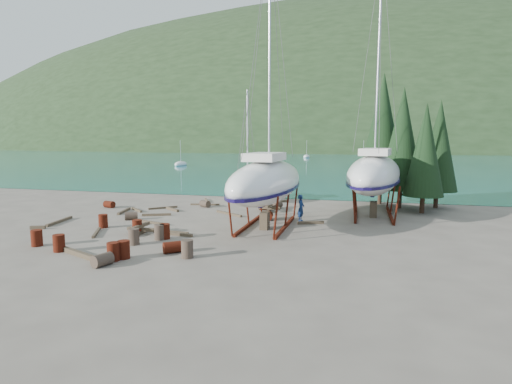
% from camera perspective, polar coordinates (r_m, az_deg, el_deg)
% --- Properties ---
extents(ground, '(600.00, 600.00, 0.00)m').
position_cam_1_polar(ground, '(25.47, -6.92, -5.51)').
color(ground, '#60564C').
rests_on(ground, ground).
extents(bay_water, '(700.00, 700.00, 0.00)m').
position_cam_1_polar(bay_water, '(338.26, 13.07, 6.19)').
color(bay_water, '#18617A').
rests_on(bay_water, ground).
extents(far_hill, '(800.00, 360.00, 110.00)m').
position_cam_1_polar(far_hill, '(343.26, 13.09, 6.21)').
color(far_hill, black).
rests_on(far_hill, ground).
extents(far_house_left, '(6.60, 5.60, 5.60)m').
position_cam_1_polar(far_house_left, '(224.05, -3.46, 6.63)').
color(far_house_left, beige).
rests_on(far_house_left, ground).
extents(far_house_center, '(6.60, 5.60, 5.60)m').
position_cam_1_polar(far_house_center, '(215.09, 6.80, 6.56)').
color(far_house_center, beige).
rests_on(far_house_center, ground).
extents(far_house_right, '(6.60, 5.60, 5.60)m').
position_cam_1_polar(far_house_right, '(214.13, 20.25, 6.16)').
color(far_house_right, beige).
rests_on(far_house_right, ground).
extents(cypress_near_right, '(3.60, 3.60, 10.00)m').
position_cam_1_polar(cypress_near_right, '(35.25, 20.17, 7.14)').
color(cypress_near_right, black).
rests_on(cypress_near_right, ground).
extents(cypress_mid_right, '(3.06, 3.06, 8.50)m').
position_cam_1_polar(cypress_mid_right, '(33.45, 23.00, 5.53)').
color(cypress_mid_right, black).
rests_on(cypress_mid_right, ground).
extents(cypress_back_left, '(4.14, 4.14, 11.50)m').
position_cam_1_polar(cypress_back_left, '(37.15, 17.60, 8.58)').
color(cypress_back_left, black).
rests_on(cypress_back_left, ground).
extents(cypress_far_right, '(3.24, 3.24, 9.00)m').
position_cam_1_polar(cypress_far_right, '(36.65, 24.67, 6.00)').
color(cypress_far_right, black).
rests_on(cypress_far_right, ground).
extents(moored_boat_left, '(2.00, 5.00, 6.05)m').
position_cam_1_polar(moored_boat_left, '(92.00, -10.69, 3.94)').
color(moored_boat_left, white).
rests_on(moored_boat_left, ground).
extents(moored_boat_mid, '(2.00, 5.00, 6.05)m').
position_cam_1_polar(moored_boat_mid, '(103.23, 15.04, 4.17)').
color(moored_boat_mid, white).
rests_on(moored_boat_mid, ground).
extents(moored_boat_far, '(2.00, 5.00, 6.05)m').
position_cam_1_polar(moored_boat_far, '(134.29, 7.23, 5.04)').
color(moored_boat_far, white).
rests_on(moored_boat_far, ground).
extents(large_sailboat_near, '(4.11, 12.13, 18.85)m').
position_cam_1_polar(large_sailboat_near, '(25.83, 1.56, 1.55)').
color(large_sailboat_near, white).
rests_on(large_sailboat_near, ground).
extents(large_sailboat_far, '(5.23, 12.68, 19.46)m').
position_cam_1_polar(large_sailboat_far, '(31.10, 16.55, 2.49)').
color(large_sailboat_far, white).
rests_on(large_sailboat_far, ground).
extents(small_sailboat_shore, '(4.10, 6.74, 10.30)m').
position_cam_1_polar(small_sailboat_shore, '(37.42, -1.36, 1.30)').
color(small_sailboat_shore, white).
rests_on(small_sailboat_shore, ground).
extents(worker, '(0.57, 0.76, 1.89)m').
position_cam_1_polar(worker, '(28.13, 6.44, -2.31)').
color(worker, '#12244F').
rests_on(worker, ground).
extents(drum_0, '(0.58, 0.58, 0.88)m').
position_cam_1_polar(drum_0, '(24.61, -28.84, -5.78)').
color(drum_0, '#621910').
rests_on(drum_0, ground).
extents(drum_1, '(0.84, 1.02, 0.58)m').
position_cam_1_polar(drum_1, '(19.56, -21.10, -9.03)').
color(drum_1, '#2D2823').
rests_on(drum_1, ground).
extents(drum_2, '(0.99, 0.76, 0.58)m').
position_cam_1_polar(drum_2, '(35.95, -20.22, -1.67)').
color(drum_2, '#621910').
rests_on(drum_2, ground).
extents(drum_3, '(0.58, 0.58, 0.88)m').
position_cam_1_polar(drum_3, '(20.39, -18.38, -7.82)').
color(drum_3, '#621910').
rests_on(drum_3, ground).
extents(drum_4, '(0.95, 0.69, 0.58)m').
position_cam_1_polar(drum_4, '(32.68, 1.27, -2.08)').
color(drum_4, '#621910').
rests_on(drum_4, ground).
extents(drum_5, '(0.58, 0.58, 0.88)m').
position_cam_1_polar(drum_5, '(22.87, -17.05, -6.13)').
color(drum_5, '#2D2823').
rests_on(drum_5, ground).
extents(drum_6, '(0.70, 0.95, 0.58)m').
position_cam_1_polar(drum_6, '(28.65, 1.84, -3.42)').
color(drum_6, '#621910').
rests_on(drum_6, ground).
extents(drum_7, '(0.58, 0.58, 0.88)m').
position_cam_1_polar(drum_7, '(20.19, -19.72, -8.02)').
color(drum_7, '#621910').
rests_on(drum_7, ground).
extents(drum_8, '(0.58, 0.58, 0.88)m').
position_cam_1_polar(drum_8, '(27.89, -21.00, -3.90)').
color(drum_8, '#621910').
rests_on(drum_8, ground).
extents(drum_9, '(1.05, 0.94, 0.58)m').
position_cam_1_polar(drum_9, '(34.36, -7.30, -1.68)').
color(drum_9, '#2D2823').
rests_on(drum_9, ground).
extents(drum_10, '(0.58, 0.58, 0.88)m').
position_cam_1_polar(drum_10, '(25.33, -16.61, -4.81)').
color(drum_10, '#621910').
rests_on(drum_10, ground).
extents(drum_11, '(0.86, 1.03, 0.58)m').
position_cam_1_polar(drum_11, '(33.44, 3.06, -1.88)').
color(drum_11, '#2D2823').
rests_on(drum_11, ground).
extents(drum_12, '(1.05, 1.00, 0.58)m').
position_cam_1_polar(drum_12, '(20.79, -11.88, -7.73)').
color(drum_12, '#621910').
rests_on(drum_12, ground).
extents(drum_13, '(0.58, 0.58, 0.88)m').
position_cam_1_polar(drum_13, '(22.90, -26.33, -6.56)').
color(drum_13, '#621910').
rests_on(drum_13, ground).
extents(drum_14, '(0.58, 0.58, 0.88)m').
position_cam_1_polar(drum_14, '(23.73, -12.89, -5.50)').
color(drum_14, '#621910').
rests_on(drum_14, ground).
extents(drum_15, '(1.05, 0.96, 0.58)m').
position_cam_1_polar(drum_15, '(30.02, -17.39, -3.26)').
color(drum_15, '#2D2823').
rests_on(drum_15, ground).
extents(drum_16, '(0.58, 0.58, 0.88)m').
position_cam_1_polar(drum_16, '(23.60, -13.63, -5.59)').
color(drum_16, '#2D2823').
rests_on(drum_16, ground).
extents(drum_17, '(0.58, 0.58, 0.88)m').
position_cam_1_polar(drum_17, '(19.76, -9.80, -8.02)').
color(drum_17, '#2D2823').
rests_on(drum_17, ground).
extents(timber_0, '(2.56, 0.64, 0.14)m').
position_cam_1_polar(timber_0, '(35.40, -7.29, -1.77)').
color(timber_0, '#4F3F2D').
rests_on(timber_0, ground).
extents(timber_1, '(1.78, 0.83, 0.19)m').
position_cam_1_polar(timber_1, '(27.51, 7.81, -4.35)').
color(timber_1, '#4F3F2D').
rests_on(timber_1, ground).
extents(timber_2, '(0.75, 2.52, 0.19)m').
position_cam_1_polar(timber_2, '(33.37, -18.34, -2.61)').
color(timber_2, '#4F3F2D').
rests_on(timber_2, ground).
extents(timber_3, '(1.28, 2.27, 0.15)m').
position_cam_1_polar(timber_3, '(26.33, -21.84, -5.40)').
color(timber_3, '#4F3F2D').
rests_on(timber_3, ground).
extents(timber_4, '(2.03, 0.99, 0.17)m').
position_cam_1_polar(timber_4, '(31.12, -14.01, -3.16)').
color(timber_4, '#4F3F2D').
rests_on(timber_4, ground).
extents(timber_5, '(2.77, 0.42, 0.16)m').
position_cam_1_polar(timber_5, '(25.20, -12.42, -5.58)').
color(timber_5, '#4F3F2D').
rests_on(timber_5, ground).
extents(timber_6, '(1.26, 1.30, 0.19)m').
position_cam_1_polar(timber_6, '(36.70, 3.47, -1.36)').
color(timber_6, '#4F3F2D').
rests_on(timber_6, ground).
extents(timber_7, '(1.89, 0.39, 0.17)m').
position_cam_1_polar(timber_7, '(24.39, -11.04, -5.95)').
color(timber_7, '#4F3F2D').
rests_on(timber_7, ground).
extents(timber_8, '(1.67, 1.32, 0.19)m').
position_cam_1_polar(timber_8, '(33.22, -11.86, -2.43)').
color(timber_8, '#4F3F2D').
rests_on(timber_8, ground).
extents(timber_9, '(1.18, 1.89, 0.15)m').
position_cam_1_polar(timber_9, '(37.73, -7.02, -1.20)').
color(timber_9, '#4F3F2D').
rests_on(timber_9, ground).
extents(timber_10, '(2.57, 1.78, 0.16)m').
position_cam_1_polar(timber_10, '(30.72, -3.90, -3.10)').
color(timber_10, '#4F3F2D').
rests_on(timber_10, ground).
extents(timber_11, '(2.66, 0.89, 0.15)m').
position_cam_1_polar(timber_11, '(28.33, -14.65, -4.23)').
color(timber_11, '#4F3F2D').
rests_on(timber_11, ground).
extents(timber_13, '(0.92, 0.53, 0.22)m').
position_cam_1_polar(timber_13, '(29.27, -28.72, -4.47)').
color(timber_13, '#4F3F2D').
rests_on(timber_13, ground).
extents(timber_14, '(0.72, 3.04, 0.18)m').
position_cam_1_polar(timber_14, '(30.89, -26.27, -3.77)').
color(timber_14, '#4F3F2D').
rests_on(timber_14, ground).
extents(timber_15, '(1.89, 1.79, 0.15)m').
position_cam_1_polar(timber_15, '(34.25, -13.14, -2.21)').
color(timber_15, '#4F3F2D').
rests_on(timber_15, ground).
extents(timber_16, '(3.06, 1.49, 0.23)m').
position_cam_1_polar(timber_16, '(21.60, -23.86, -8.12)').
color(timber_16, '#4F3F2D').
rests_on(timber_16, ground).
extents(timber_17, '(1.76, 1.52, 0.16)m').
position_cam_1_polar(timber_17, '(33.76, -16.69, -2.45)').
color(timber_17, '#4F3F2D').
rests_on(timber_17, ground).
extents(timber_pile_fore, '(1.80, 1.80, 0.60)m').
position_cam_1_polar(timber_pile_fore, '(25.33, -16.12, -5.12)').
color(timber_pile_fore, '#4F3F2D').
rests_on(timber_pile_fore, ground).
extents(timber_pile_aft, '(1.80, 1.80, 0.60)m').
position_cam_1_polar(timber_pile_aft, '(31.92, 1.89, -2.29)').
color(timber_pile_aft, '#4F3F2D').
rests_on(timber_pile_aft, ground).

